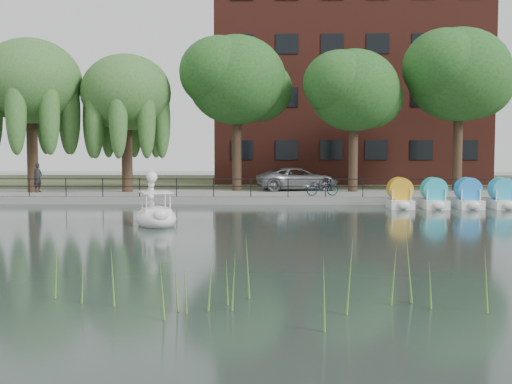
{
  "coord_description": "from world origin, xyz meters",
  "views": [
    {
      "loc": [
        1.09,
        -21.03,
        3.05
      ],
      "look_at": [
        0.5,
        4.0,
        1.3
      ],
      "focal_mm": 45.0,
      "sensor_mm": 36.0,
      "label": 1
    }
  ],
  "objects_px": {
    "swan_boat": "(156,214)",
    "pedestrian": "(38,175)",
    "minivan": "(298,177)",
    "bicycle": "(322,187)"
  },
  "relations": [
    {
      "from": "minivan",
      "to": "pedestrian",
      "type": "height_order",
      "value": "pedestrian"
    },
    {
      "from": "swan_boat",
      "to": "pedestrian",
      "type": "bearing_deg",
      "value": 106.0
    },
    {
      "from": "minivan",
      "to": "pedestrian",
      "type": "xyz_separation_m",
      "value": [
        -15.41,
        -2.05,
        0.19
      ]
    },
    {
      "from": "bicycle",
      "to": "minivan",
      "type": "bearing_deg",
      "value": 7.38
    },
    {
      "from": "minivan",
      "to": "swan_boat",
      "type": "xyz_separation_m",
      "value": [
        -6.16,
        -14.68,
        -0.75
      ]
    },
    {
      "from": "minivan",
      "to": "pedestrian",
      "type": "distance_m",
      "value": 15.55
    },
    {
      "from": "bicycle",
      "to": "swan_boat",
      "type": "bearing_deg",
      "value": 137.28
    },
    {
      "from": "minivan",
      "to": "pedestrian",
      "type": "relative_size",
      "value": 2.92
    },
    {
      "from": "minivan",
      "to": "bicycle",
      "type": "height_order",
      "value": "minivan"
    },
    {
      "from": "swan_boat",
      "to": "minivan",
      "type": "bearing_deg",
      "value": 47.0
    }
  ]
}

